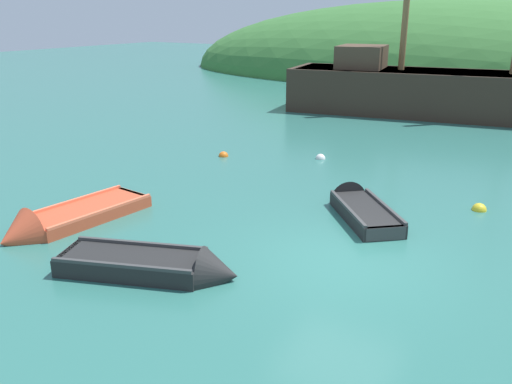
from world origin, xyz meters
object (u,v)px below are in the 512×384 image
Objects in this scene: buoy_yellow at (479,210)px; sailing_ship at (443,99)px; rowboat_portside at (62,223)px; buoy_orange at (223,156)px; rowboat_near_dock at (159,269)px; rowboat_center at (358,209)px; buoy_white at (320,159)px.

sailing_ship is at bearing 107.70° from buoy_yellow.
buoy_orange is at bearing -170.36° from rowboat_portside.
rowboat_near_dock is at bearing -101.16° from sailing_ship.
rowboat_center is (1.55, -14.68, -0.71)m from sailing_ship.
sailing_ship is 14.78m from rowboat_center.
sailing_ship is 12.80m from buoy_orange.
buoy_orange is (-6.11, 2.75, -0.11)m from rowboat_center.
rowboat_near_dock is at bearing 117.37° from rowboat_center.
buoy_yellow is (4.56, 7.01, -0.12)m from rowboat_near_dock.
rowboat_center is 5.55m from rowboat_near_dock.
sailing_ship is 5.85× the size of rowboat_center.
rowboat_portside is 1.26× the size of rowboat_center.
buoy_orange is (-4.56, -11.93, -0.82)m from sailing_ship.
rowboat_portside is 11.21× the size of buoy_orange.
rowboat_near_dock is (-0.46, -19.85, -0.70)m from sailing_ship.
rowboat_portside reaches higher than buoy_white.
rowboat_center is (5.61, 4.55, 0.03)m from rowboat_portside.
rowboat_portside reaches higher than buoy_orange.
rowboat_center is 8.98× the size of buoy_white.
rowboat_near_dock reaches higher than buoy_white.
buoy_orange is 1.01× the size of buoy_white.
sailing_ship reaches higher than buoy_orange.
buoy_white is at bearing -108.17° from sailing_ship.
rowboat_portside is 9.17m from buoy_white.
buoy_orange is 8.71m from buoy_yellow.
rowboat_near_dock is 8.36m from buoy_yellow.
sailing_ship is 48.41× the size of buoy_yellow.
buoy_yellow is 1.09× the size of buoy_white.
rowboat_portside is 11.36× the size of buoy_white.
buoy_orange reaches higher than buoy_white.
sailing_ship is 19.67m from rowboat_portside.
buoy_white is (-3.08, 4.26, -0.11)m from rowboat_center.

